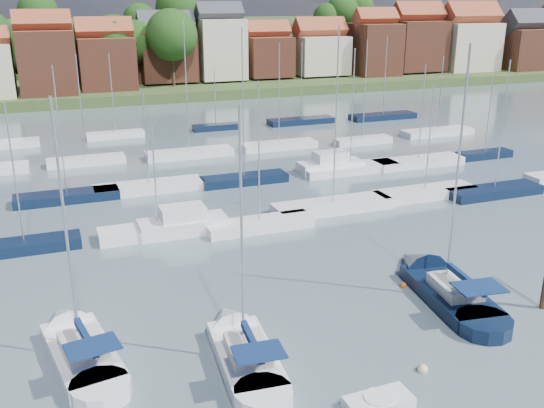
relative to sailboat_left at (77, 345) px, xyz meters
name	(u,v)px	position (x,y,z in m)	size (l,w,h in m)	color
ground	(190,165)	(14.40, 34.73, -0.36)	(260.00, 260.00, 0.00)	#425259
sailboat_left	(77,345)	(0.00, 0.00, 0.00)	(4.66, 11.19, 14.79)	white
sailboat_centre	(241,347)	(8.07, -3.30, 0.00)	(3.60, 10.71, 14.36)	white
sailboat_navy	(438,284)	(22.20, -0.71, -0.01)	(4.76, 12.45, 16.78)	black
tender	(379,402)	(12.60, -9.80, -0.10)	(3.16, 1.53, 0.68)	white
buoy_c	(280,373)	(9.35, -5.68, -0.36)	(0.42, 0.42, 0.42)	#D85914
buoy_d	(422,371)	(16.12, -8.09, -0.36)	(0.54, 0.54, 0.54)	beige
buoy_e	(403,287)	(20.34, 0.34, -0.36)	(0.41, 0.41, 0.41)	#D85914
marina_field	(219,171)	(16.31, 29.88, 0.07)	(79.62, 41.41, 15.93)	white
far_shore_town	(111,54)	(16.63, 127.40, 4.25)	(212.46, 90.00, 22.27)	#3E4D26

